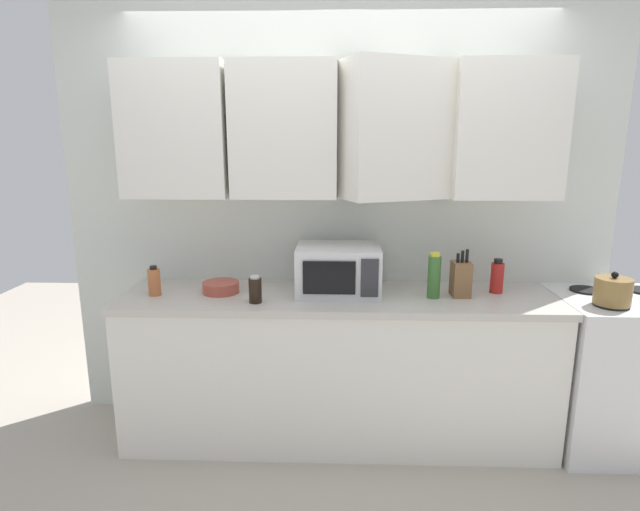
# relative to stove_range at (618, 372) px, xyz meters

# --- Properties ---
(wall_back_with_cabinets) EXTENTS (3.38, 0.54, 2.60)m
(wall_back_with_cabinets) POSITION_rel_stove_range_xyz_m (-1.64, 0.25, 1.13)
(wall_back_with_cabinets) COLOR silver
(wall_back_with_cabinets) RESTS_ON ground_plane
(counter_run) EXTENTS (2.51, 0.63, 0.90)m
(counter_run) POSITION_rel_stove_range_xyz_m (-1.64, 0.02, -0.00)
(counter_run) COLOR white
(counter_run) RESTS_ON ground_plane
(stove_range) EXTENTS (0.76, 0.64, 0.91)m
(stove_range) POSITION_rel_stove_range_xyz_m (0.00, 0.00, 0.00)
(stove_range) COLOR silver
(stove_range) RESTS_ON ground_plane
(kettle) EXTENTS (0.19, 0.19, 0.18)m
(kettle) POSITION_rel_stove_range_xyz_m (-0.17, -0.14, 0.53)
(kettle) COLOR olive
(kettle) RESTS_ON stove_range
(microwave) EXTENTS (0.48, 0.37, 0.28)m
(microwave) POSITION_rel_stove_range_xyz_m (-1.64, 0.06, 0.59)
(microwave) COLOR silver
(microwave) RESTS_ON counter_run
(knife_block) EXTENTS (0.10, 0.12, 0.28)m
(knife_block) POSITION_rel_stove_range_xyz_m (-0.94, 0.02, 0.55)
(knife_block) COLOR brown
(knife_block) RESTS_ON counter_run
(bottle_soy_dark) EXTENTS (0.07, 0.07, 0.15)m
(bottle_soy_dark) POSITION_rel_stove_range_xyz_m (-2.10, -0.14, 0.52)
(bottle_soy_dark) COLOR black
(bottle_soy_dark) RESTS_ON counter_run
(bottle_spice_jar) EXTENTS (0.07, 0.07, 0.17)m
(bottle_spice_jar) POSITION_rel_stove_range_xyz_m (-2.70, -0.03, 0.53)
(bottle_spice_jar) COLOR #BC6638
(bottle_spice_jar) RESTS_ON counter_run
(bottle_green_oil) EXTENTS (0.07, 0.07, 0.26)m
(bottle_green_oil) POSITION_rel_stove_range_xyz_m (-1.10, -0.02, 0.58)
(bottle_green_oil) COLOR #386B2D
(bottle_green_oil) RESTS_ON counter_run
(bottle_red_sauce) EXTENTS (0.07, 0.07, 0.20)m
(bottle_red_sauce) POSITION_rel_stove_range_xyz_m (-0.71, 0.09, 0.54)
(bottle_red_sauce) COLOR red
(bottle_red_sauce) RESTS_ON counter_run
(bowl_ceramic_small) EXTENTS (0.21, 0.21, 0.06)m
(bowl_ceramic_small) POSITION_rel_stove_range_xyz_m (-2.33, 0.04, 0.48)
(bowl_ceramic_small) COLOR #B24C3D
(bowl_ceramic_small) RESTS_ON counter_run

